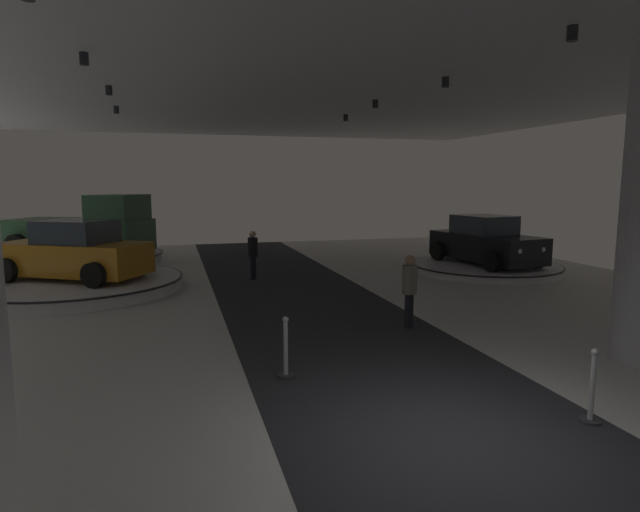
{
  "coord_description": "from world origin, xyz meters",
  "views": [
    {
      "loc": [
        -3.25,
        -5.33,
        3.14
      ],
      "look_at": [
        0.09,
        6.62,
        1.4
      ],
      "focal_mm": 29.54,
      "sensor_mm": 36.0,
      "label": 1
    }
  ],
  "objects_px": {
    "display_car_far_left": "(74,253)",
    "display_car_far_right": "(485,242)",
    "display_platform_deep_left": "(81,258)",
    "display_platform_far_right": "(485,267)",
    "display_platform_far_left": "(75,284)",
    "pickup_truck_deep_left": "(87,230)",
    "visitor_walking_near": "(253,252)",
    "visitor_walking_far": "(410,286)"
  },
  "relations": [
    {
      "from": "display_platform_deep_left",
      "to": "display_car_far_right",
      "type": "xyz_separation_m",
      "value": [
        14.11,
        -5.82,
        0.83
      ]
    },
    {
      "from": "display_car_far_left",
      "to": "display_platform_far_right",
      "type": "xyz_separation_m",
      "value": [
        13.42,
        -0.21,
        -0.97
      ]
    },
    {
      "from": "display_car_far_left",
      "to": "display_platform_far_right",
      "type": "relative_size",
      "value": 0.87
    },
    {
      "from": "display_platform_far_left",
      "to": "display_platform_deep_left",
      "type": "bearing_deg",
      "value": 96.84
    },
    {
      "from": "visitor_walking_near",
      "to": "display_platform_far_left",
      "type": "bearing_deg",
      "value": -175.51
    },
    {
      "from": "display_platform_deep_left",
      "to": "display_platform_far_right",
      "type": "relative_size",
      "value": 1.18
    },
    {
      "from": "display_platform_far_left",
      "to": "display_platform_far_right",
      "type": "bearing_deg",
      "value": -0.97
    },
    {
      "from": "display_car_far_left",
      "to": "pickup_truck_deep_left",
      "type": "xyz_separation_m",
      "value": [
        -0.42,
        5.49,
        0.19
      ]
    },
    {
      "from": "display_car_far_right",
      "to": "visitor_walking_near",
      "type": "distance_m",
      "value": 8.19
    },
    {
      "from": "display_car_far_right",
      "to": "display_car_far_left",
      "type": "bearing_deg",
      "value": 179.23
    },
    {
      "from": "display_platform_far_left",
      "to": "display_platform_far_right",
      "type": "height_order",
      "value": "display_platform_far_left"
    },
    {
      "from": "pickup_truck_deep_left",
      "to": "visitor_walking_far",
      "type": "relative_size",
      "value": 3.57
    },
    {
      "from": "pickup_truck_deep_left",
      "to": "visitor_walking_far",
      "type": "height_order",
      "value": "pickup_truck_deep_left"
    },
    {
      "from": "display_platform_far_right",
      "to": "pickup_truck_deep_left",
      "type": "bearing_deg",
      "value": 157.59
    },
    {
      "from": "display_platform_deep_left",
      "to": "visitor_walking_far",
      "type": "xyz_separation_m",
      "value": [
        8.38,
        -11.79,
        0.7
      ]
    },
    {
      "from": "display_car_far_left",
      "to": "display_car_far_right",
      "type": "bearing_deg",
      "value": -0.77
    },
    {
      "from": "display_platform_deep_left",
      "to": "visitor_walking_near",
      "type": "distance_m",
      "value": 7.94
    },
    {
      "from": "pickup_truck_deep_left",
      "to": "display_platform_far_right",
      "type": "xyz_separation_m",
      "value": [
        13.83,
        -5.7,
        -1.16
      ]
    },
    {
      "from": "display_platform_deep_left",
      "to": "display_car_far_right",
      "type": "distance_m",
      "value": 15.29
    },
    {
      "from": "display_platform_far_right",
      "to": "display_platform_deep_left",
      "type": "bearing_deg",
      "value": 157.49
    },
    {
      "from": "display_platform_deep_left",
      "to": "visitor_walking_near",
      "type": "xyz_separation_m",
      "value": [
        5.95,
        -5.21,
        0.7
      ]
    },
    {
      "from": "visitor_walking_far",
      "to": "display_car_far_left",
      "type": "bearing_deg",
      "value": 141.27
    },
    {
      "from": "pickup_truck_deep_left",
      "to": "visitor_walking_near",
      "type": "xyz_separation_m",
      "value": [
        5.66,
        -5.06,
        -0.41
      ]
    },
    {
      "from": "display_car_far_right",
      "to": "visitor_walking_far",
      "type": "relative_size",
      "value": 2.78
    },
    {
      "from": "display_platform_deep_left",
      "to": "visitor_walking_near",
      "type": "height_order",
      "value": "visitor_walking_near"
    },
    {
      "from": "display_platform_far_left",
      "to": "display_platform_deep_left",
      "type": "height_order",
      "value": "display_platform_deep_left"
    },
    {
      "from": "display_platform_far_left",
      "to": "visitor_walking_near",
      "type": "height_order",
      "value": "visitor_walking_near"
    },
    {
      "from": "display_platform_deep_left",
      "to": "display_platform_far_right",
      "type": "distance_m",
      "value": 15.28
    },
    {
      "from": "pickup_truck_deep_left",
      "to": "visitor_walking_far",
      "type": "bearing_deg",
      "value": -55.21
    },
    {
      "from": "display_car_far_right",
      "to": "pickup_truck_deep_left",
      "type": "bearing_deg",
      "value": 157.7
    },
    {
      "from": "display_platform_far_left",
      "to": "display_car_far_right",
      "type": "xyz_separation_m",
      "value": [
        13.44,
        -0.2,
        0.84
      ]
    },
    {
      "from": "display_platform_far_left",
      "to": "visitor_walking_far",
      "type": "height_order",
      "value": "visitor_walking_far"
    },
    {
      "from": "display_car_far_left",
      "to": "pickup_truck_deep_left",
      "type": "relative_size",
      "value": 0.8
    },
    {
      "from": "display_platform_far_left",
      "to": "pickup_truck_deep_left",
      "type": "relative_size",
      "value": 1.07
    },
    {
      "from": "display_platform_far_left",
      "to": "visitor_walking_far",
      "type": "xyz_separation_m",
      "value": [
        7.7,
        -6.17,
        0.71
      ]
    },
    {
      "from": "display_platform_deep_left",
      "to": "display_platform_far_right",
      "type": "height_order",
      "value": "display_platform_deep_left"
    },
    {
      "from": "display_platform_far_left",
      "to": "display_car_far_left",
      "type": "distance_m",
      "value": 0.93
    },
    {
      "from": "display_car_far_left",
      "to": "display_platform_far_left",
      "type": "bearing_deg",
      "value": 149.75
    },
    {
      "from": "visitor_walking_near",
      "to": "visitor_walking_far",
      "type": "distance_m",
      "value": 7.02
    },
    {
      "from": "display_platform_deep_left",
      "to": "display_car_far_right",
      "type": "bearing_deg",
      "value": -22.41
    },
    {
      "from": "display_platform_far_left",
      "to": "visitor_walking_near",
      "type": "bearing_deg",
      "value": 4.49
    },
    {
      "from": "display_platform_far_right",
      "to": "display_platform_far_left",
      "type": "bearing_deg",
      "value": 179.03
    }
  ]
}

